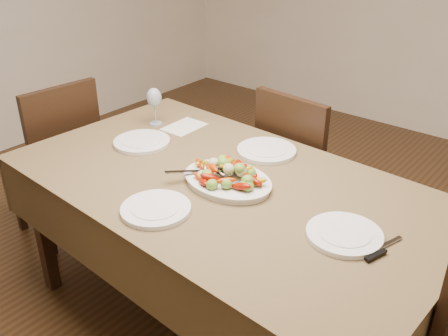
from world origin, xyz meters
The scene contains 14 objects.
floor centered at (0.00, 0.00, 0.00)m, with size 6.00×6.00×0.00m, color #3A2411.
dining_table centered at (0.07, 0.18, 0.38)m, with size 1.84×1.04×0.76m, color brown.
chair_far centered at (0.03, 0.96, 0.47)m, with size 0.42×0.42×0.95m, color black, non-canonical shape.
chair_left centered at (-1.17, 0.15, 0.47)m, with size 0.42×0.42×0.95m, color black, non-canonical shape.
serving_platter centered at (0.10, 0.17, 0.77)m, with size 0.38×0.28×0.02m, color white.
roasted_vegetables centered at (0.10, 0.17, 0.83)m, with size 0.31×0.21×0.09m, color #811102, non-canonical shape.
serving_spoon centered at (0.03, 0.14, 0.81)m, with size 0.28×0.06×0.03m, color #9EA0A8, non-canonical shape.
plate_left centered at (-0.46, 0.22, 0.77)m, with size 0.27×0.27×0.02m, color white.
plate_right centered at (0.63, 0.14, 0.77)m, with size 0.26×0.26×0.02m, color white.
plate_far centered at (0.05, 0.52, 0.77)m, with size 0.27×0.27×0.02m, color white.
plate_near centered at (0.02, -0.15, 0.77)m, with size 0.26×0.26×0.02m, color white.
wine_glass centered at (-0.59, 0.43, 0.86)m, with size 0.08×0.08×0.20m, color #8C99A5, non-canonical shape.
menu_card centered at (-0.44, 0.49, 0.76)m, with size 0.15×0.21×0.00m, color silver.
table_knife centered at (0.77, 0.15, 0.76)m, with size 0.02×0.20×0.01m, color #9EA0A8, non-canonical shape.
Camera 1 is at (1.20, -1.19, 1.76)m, focal length 40.00 mm.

